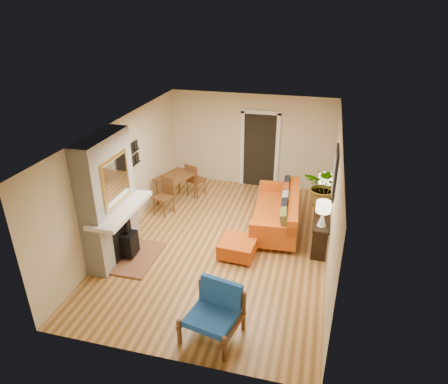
{
  "coord_description": "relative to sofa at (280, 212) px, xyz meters",
  "views": [
    {
      "loc": [
        1.88,
        -7.18,
        4.83
      ],
      "look_at": [
        0.0,
        0.2,
        1.15
      ],
      "focal_mm": 32.0,
      "sensor_mm": 36.0,
      "label": 1
    }
  ],
  "objects": [
    {
      "name": "lamp_far",
      "position": [
        0.94,
        0.43,
        0.66
      ],
      "size": [
        0.3,
        0.3,
        0.54
      ],
      "color": "white",
      "rests_on": "console_table"
    },
    {
      "name": "blue_chair",
      "position": [
        -0.57,
        -3.53,
        0.07
      ],
      "size": [
        0.97,
        0.95,
        0.86
      ],
      "color": "brown",
      "rests_on": "ground"
    },
    {
      "name": "lamp_near",
      "position": [
        0.94,
        -0.97,
        0.66
      ],
      "size": [
        0.3,
        0.3,
        0.54
      ],
      "color": "white",
      "rests_on": "console_table"
    },
    {
      "name": "sofa",
      "position": [
        0.0,
        0.0,
        0.0
      ],
      "size": [
        1.13,
        2.36,
        0.91
      ],
      "color": "silver",
      "rests_on": "ground"
    },
    {
      "name": "houseplant",
      "position": [
        0.93,
        -0.07,
        0.79
      ],
      "size": [
        1.03,
        0.97,
        0.92
      ],
      "primitive_type": "imported",
      "rotation": [
        0.0,
        0.0,
        -0.36
      ],
      "color": "#1E5919",
      "rests_on": "console_table"
    },
    {
      "name": "fireplace",
      "position": [
        -3.13,
        -2.0,
        0.84
      ],
      "size": [
        1.09,
        1.68,
        2.6
      ],
      "color": "white",
      "rests_on": "ground"
    },
    {
      "name": "ottoman",
      "position": [
        -0.69,
        -1.38,
        -0.19
      ],
      "size": [
        0.76,
        0.76,
        0.36
      ],
      "color": "silver",
      "rests_on": "ground"
    },
    {
      "name": "dining_table",
      "position": [
        -2.71,
        0.59,
        0.21
      ],
      "size": [
        1.13,
        1.74,
        0.92
      ],
      "color": "brown",
      "rests_on": "ground"
    },
    {
      "name": "console_table",
      "position": [
        0.94,
        -0.29,
        0.18
      ],
      "size": [
        0.34,
        1.85,
        0.72
      ],
      "color": "black",
      "rests_on": "ground"
    },
    {
      "name": "room_shell",
      "position": [
        -0.53,
        1.64,
        0.84
      ],
      "size": [
        6.5,
        6.5,
        6.5
      ],
      "color": "tan",
      "rests_on": "ground"
    }
  ]
}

